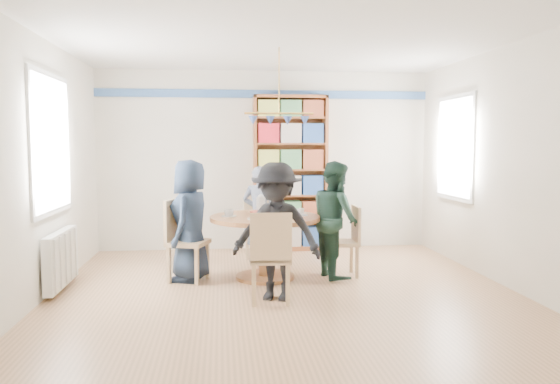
{
  "coord_description": "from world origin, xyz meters",
  "views": [
    {
      "loc": [
        -0.67,
        -5.79,
        1.59
      ],
      "look_at": [
        0.0,
        0.4,
        1.05
      ],
      "focal_mm": 35.0,
      "sensor_mm": 36.0,
      "label": 1
    }
  ],
  "objects": [
    {
      "name": "radiator",
      "position": [
        -2.42,
        0.3,
        0.35
      ],
      "size": [
        0.12,
        1.0,
        0.6
      ],
      "color": "silver",
      "rests_on": "ground"
    },
    {
      "name": "room_shell",
      "position": [
        -0.26,
        0.87,
        1.65
      ],
      "size": [
        5.0,
        5.0,
        5.0
      ],
      "color": "white",
      "rests_on": "ground"
    },
    {
      "name": "chair_right",
      "position": [
        0.85,
        0.62,
        0.47
      ],
      "size": [
        0.38,
        0.38,
        0.85
      ],
      "color": "tan",
      "rests_on": "ground"
    },
    {
      "name": "person_near",
      "position": [
        -0.11,
        -0.31,
        0.71
      ],
      "size": [
        1.04,
        0.8,
        1.41
      ],
      "primitive_type": "imported",
      "rotation": [
        0.0,
        0.0,
        -0.34
      ],
      "color": "black",
      "rests_on": "ground"
    },
    {
      "name": "chair_far",
      "position": [
        -0.14,
        1.62,
        0.5
      ],
      "size": [
        0.48,
        0.48,
        0.91
      ],
      "color": "tan",
      "rests_on": "ground"
    },
    {
      "name": "person_right",
      "position": [
        0.7,
        0.59,
        0.7
      ],
      "size": [
        0.64,
        0.76,
        1.4
      ],
      "primitive_type": "imported",
      "rotation": [
        0.0,
        0.0,
        1.74
      ],
      "color": "#162D24",
      "rests_on": "ground"
    },
    {
      "name": "dining_table",
      "position": [
        -0.16,
        0.59,
        0.56
      ],
      "size": [
        1.3,
        1.3,
        0.75
      ],
      "color": "#945330",
      "rests_on": "ground"
    },
    {
      "name": "chair_near",
      "position": [
        -0.19,
        -0.45,
        0.51
      ],
      "size": [
        0.43,
        0.43,
        0.93
      ],
      "color": "tan",
      "rests_on": "ground"
    },
    {
      "name": "person_far",
      "position": [
        -0.16,
        1.51,
        0.65
      ],
      "size": [
        0.55,
        0.45,
        1.31
      ],
      "primitive_type": "imported",
      "rotation": [
        0.0,
        0.0,
        2.82
      ],
      "color": "gray",
      "rests_on": "ground"
    },
    {
      "name": "bookshelf",
      "position": [
        0.36,
        2.34,
        1.14
      ],
      "size": [
        1.1,
        0.33,
        2.32
      ],
      "color": "brown",
      "rests_on": "ground"
    },
    {
      "name": "chair_left",
      "position": [
        -1.14,
        0.59,
        0.53
      ],
      "size": [
        0.54,
        0.54,
        0.96
      ],
      "color": "tan",
      "rests_on": "ground"
    },
    {
      "name": "person_left",
      "position": [
        -1.03,
        0.6,
        0.71
      ],
      "size": [
        0.61,
        0.79,
        1.42
      ],
      "primitive_type": "imported",
      "rotation": [
        0.0,
        0.0,
        -1.83
      ],
      "color": "#162032",
      "rests_on": "ground"
    },
    {
      "name": "ground",
      "position": [
        0.0,
        0.0,
        0.0
      ],
      "size": [
        5.0,
        5.0,
        0.0
      ],
      "primitive_type": "plane",
      "color": "tan"
    },
    {
      "name": "tableware",
      "position": [
        -0.18,
        0.62,
        0.81
      ],
      "size": [
        1.03,
        1.03,
        0.27
      ],
      "color": "white",
      "rests_on": "dining_table"
    }
  ]
}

